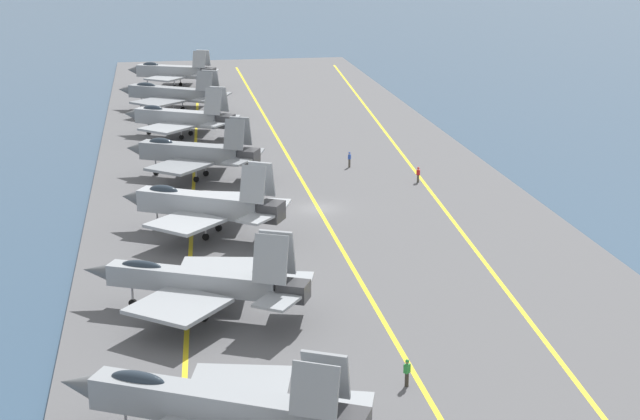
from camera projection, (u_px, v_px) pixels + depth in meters
ground_plane at (318, 212)px, 94.13m from camera, size 2000.00×2000.00×0.00m
carrier_deck at (318, 210)px, 94.07m from camera, size 204.54×43.73×0.40m
deck_stripe_foul_line at (439, 203)px, 95.93m from camera, size 183.68×13.00×0.01m
deck_stripe_centerline at (318, 208)px, 94.01m from camera, size 184.09×0.36×0.01m
deck_stripe_edge_line at (192, 214)px, 92.10m from camera, size 183.82×10.67×0.01m
parked_jet_second at (212, 406)px, 51.24m from camera, size 13.16×17.16×6.00m
parked_jet_third at (199, 281)px, 68.36m from camera, size 13.31×16.65×6.57m
parked_jet_fourth at (203, 204)px, 85.52m from camera, size 13.02×15.31×6.89m
parked_jet_fifth at (193, 153)px, 103.90m from camera, size 13.60×15.14×6.89m
parked_jet_sixth at (180, 118)px, 123.50m from camera, size 13.09×15.11×6.67m
parked_jet_seventh at (172, 94)px, 139.33m from camera, size 14.15×16.55×6.24m
parked_jet_eighth at (172, 72)px, 159.32m from camera, size 12.07×15.27×6.17m
crew_blue_vest at (349, 159)px, 109.09m from camera, size 0.46×0.40×1.76m
crew_green_vest at (407, 371)px, 58.27m from camera, size 0.44×0.46×1.76m
crew_red_vest at (418, 174)px, 102.93m from camera, size 0.36×0.44×1.65m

